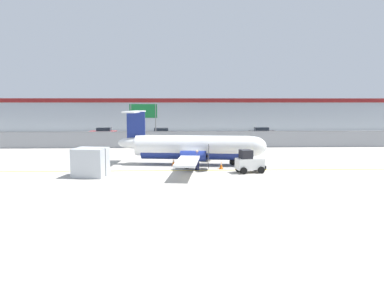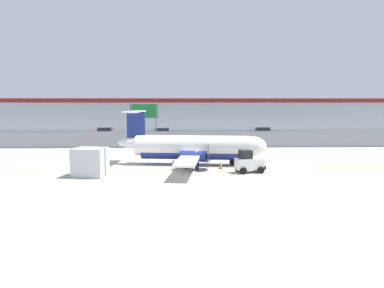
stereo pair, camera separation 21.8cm
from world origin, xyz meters
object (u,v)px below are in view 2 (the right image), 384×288
(ground_crew_worker, at_px, (197,159))
(traffic_cone_near_left, at_px, (173,162))
(parked_car_0, at_px, (104,132))
(parked_car_1, at_px, (161,133))
(baggage_tug, at_px, (249,162))
(highway_sign, at_px, (144,115))
(traffic_cone_near_right, at_px, (221,165))
(cargo_container, at_px, (90,162))
(parked_car_3, at_px, (263,132))
(parked_car_2, at_px, (224,137))
(commuter_airplane, at_px, (195,147))

(ground_crew_worker, bearing_deg, traffic_cone_near_left, -106.05)
(parked_car_0, distance_m, parked_car_1, 9.33)
(baggage_tug, relative_size, parked_car_1, 0.58)
(highway_sign, bearing_deg, traffic_cone_near_left, -75.19)
(baggage_tug, relative_size, traffic_cone_near_right, 3.90)
(cargo_container, distance_m, traffic_cone_near_left, 7.91)
(traffic_cone_near_left, height_order, highway_sign, highway_sign)
(highway_sign, bearing_deg, parked_car_3, 31.79)
(baggage_tug, bearing_deg, traffic_cone_near_left, 138.86)
(cargo_container, xyz_separation_m, parked_car_1, (3.96, 30.21, -0.21))
(cargo_container, relative_size, traffic_cone_near_left, 4.23)
(parked_car_1, height_order, parked_car_2, same)
(commuter_airplane, relative_size, ground_crew_worker, 9.46)
(parked_car_0, bearing_deg, baggage_tug, 121.48)
(traffic_cone_near_left, relative_size, highway_sign, 0.12)
(traffic_cone_near_left, relative_size, parked_car_0, 0.15)
(ground_crew_worker, distance_m, parked_car_1, 28.24)
(ground_crew_worker, bearing_deg, parked_car_0, -122.09)
(commuter_airplane, relative_size, parked_car_3, 3.81)
(parked_car_3, bearing_deg, cargo_container, -122.45)
(traffic_cone_near_right, bearing_deg, traffic_cone_near_left, 156.37)
(traffic_cone_near_left, bearing_deg, parked_car_0, 113.27)
(commuter_airplane, height_order, traffic_cone_near_right, commuter_airplane)
(cargo_container, xyz_separation_m, parked_car_3, (20.45, 31.44, -0.21))
(ground_crew_worker, xyz_separation_m, traffic_cone_near_right, (2.10, 0.53, -0.64))
(commuter_airplane, height_order, baggage_tug, commuter_airplane)
(parked_car_2, bearing_deg, cargo_container, 66.04)
(commuter_airplane, relative_size, baggage_tug, 6.43)
(parked_car_2, height_order, highway_sign, highway_sign)
(ground_crew_worker, height_order, highway_sign, highway_sign)
(traffic_cone_near_right, bearing_deg, parked_car_0, 118.66)
(commuter_airplane, relative_size, parked_car_1, 3.74)
(baggage_tug, relative_size, parked_car_3, 0.59)
(commuter_airplane, height_order, parked_car_3, commuter_airplane)
(parked_car_1, relative_size, highway_sign, 0.78)
(parked_car_0, xyz_separation_m, parked_car_2, (18.37, -8.18, 0.00))
(baggage_tug, distance_m, parked_car_1, 30.39)
(commuter_airplane, bearing_deg, traffic_cone_near_right, -39.63)
(baggage_tug, distance_m, traffic_cone_near_right, 2.79)
(ground_crew_worker, distance_m, parked_car_0, 32.35)
(baggage_tug, xyz_separation_m, cargo_container, (-12.56, -1.07, 0.24))
(traffic_cone_near_right, xyz_separation_m, parked_car_3, (9.97, 28.59, 0.58))
(traffic_cone_near_left, bearing_deg, highway_sign, 104.81)
(ground_crew_worker, height_order, traffic_cone_near_right, ground_crew_worker)
(traffic_cone_near_left, bearing_deg, baggage_tug, -30.00)
(parked_car_0, height_order, parked_car_3, same)
(baggage_tug, distance_m, highway_sign, 21.94)
(parked_car_3, relative_size, highway_sign, 0.77)
(ground_crew_worker, height_order, parked_car_2, same)
(ground_crew_worker, bearing_deg, highway_sign, -128.07)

